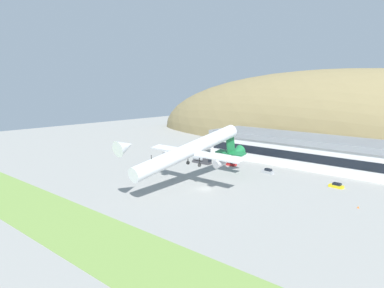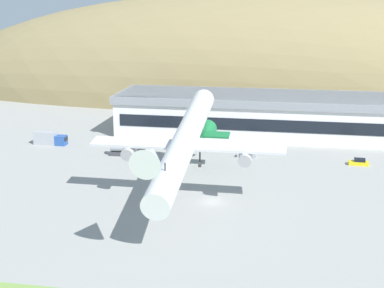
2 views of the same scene
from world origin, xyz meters
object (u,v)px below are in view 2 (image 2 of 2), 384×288
service_car_1 (247,154)px  box_truck (50,139)px  service_car_2 (359,162)px  fuel_truck (127,149)px  cargo_airplane (186,142)px  terminal_building (289,113)px  service_car_0 (177,150)px

service_car_1 → box_truck: 49.73m
service_car_2 → fuel_truck: (-52.41, -1.78, 0.88)m
fuel_truck → cargo_airplane: bearing=-54.4°
service_car_1 → box_truck: bearing=177.0°
terminal_building → service_car_0: terminal_building is taller
terminal_building → cargo_airplane: 55.56m
terminal_building → fuel_truck: bearing=-145.2°
fuel_truck → box_truck: 22.73m
service_car_1 → service_car_2: service_car_1 is taller
fuel_truck → box_truck: bearing=164.6°
service_car_2 → service_car_0: bearing=176.1°
service_car_1 → cargo_airplane: bearing=-105.9°
terminal_building → box_truck: bearing=-161.6°
service_car_1 → fuel_truck: size_ratio=0.55×
service_car_1 → fuel_truck: fuel_truck is taller
service_car_0 → service_car_2: (41.38, -2.83, -0.08)m
service_car_2 → terminal_building: bearing=122.9°
terminal_building → fuel_truck: 45.22m
cargo_airplane → box_truck: bearing=141.4°
terminal_building → service_car_1: size_ratio=20.75×
service_car_0 → box_truck: bearing=177.5°
cargo_airplane → service_car_1: (8.58, 30.17, -10.39)m
service_car_0 → service_car_1: service_car_0 is taller
box_truck → terminal_building: bearing=18.4°
cargo_airplane → service_car_1: bearing=74.1°
terminal_building → service_car_1: 24.70m
service_car_1 → fuel_truck: 27.96m
cargo_airplane → service_car_2: size_ratio=12.32×
terminal_building → service_car_0: 33.84m
service_car_1 → box_truck: size_ratio=0.53×
terminal_building → box_truck: size_ratio=10.89×
service_car_0 → fuel_truck: size_ratio=0.47×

